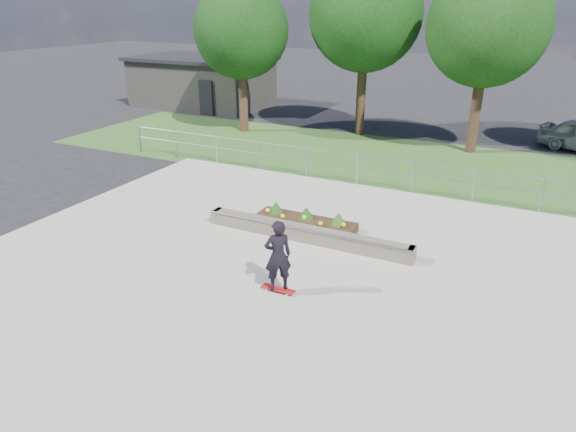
% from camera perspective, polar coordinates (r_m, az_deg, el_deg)
% --- Properties ---
extents(ground, '(120.00, 120.00, 0.00)m').
position_cam_1_polar(ground, '(12.47, -3.91, -6.91)').
color(ground, black).
rests_on(ground, ground).
extents(grass_verge, '(30.00, 8.00, 0.02)m').
position_cam_1_polar(grass_verge, '(21.94, 10.66, 6.07)').
color(grass_verge, '#2C4E1F').
rests_on(grass_verge, ground).
extents(concrete_slab, '(15.00, 15.00, 0.06)m').
position_cam_1_polar(concrete_slab, '(12.46, -3.91, -6.79)').
color(concrete_slab, '#9A9789').
rests_on(concrete_slab, ground).
extents(fence, '(20.06, 0.06, 1.20)m').
position_cam_1_polar(fence, '(18.51, 7.74, 5.60)').
color(fence, gray).
rests_on(fence, ground).
extents(building, '(8.40, 5.40, 3.00)m').
position_cam_1_polar(building, '(33.91, -9.48, 14.56)').
color(building, '#292724').
rests_on(building, ground).
extents(tree_far_left, '(4.55, 4.55, 7.15)m').
position_cam_1_polar(tree_far_left, '(26.14, -5.24, 19.79)').
color(tree_far_left, '#362015').
rests_on(tree_far_left, ground).
extents(tree_mid_left, '(5.25, 5.25, 8.25)m').
position_cam_1_polar(tree_mid_left, '(25.62, 8.60, 21.27)').
color(tree_mid_left, black).
rests_on(tree_mid_left, ground).
extents(tree_mid_right, '(4.90, 4.90, 7.70)m').
position_cam_1_polar(tree_mid_right, '(23.48, 21.28, 19.04)').
color(tree_mid_right, '#321E14').
rests_on(tree_mid_right, ground).
extents(grind_ledge, '(6.00, 0.44, 0.43)m').
position_cam_1_polar(grind_ledge, '(14.10, 2.00, -1.98)').
color(grind_ledge, brown).
rests_on(grind_ledge, concrete_slab).
extents(planter_bed, '(3.00, 1.20, 0.61)m').
position_cam_1_polar(planter_bed, '(14.84, 1.72, -0.75)').
color(planter_bed, black).
rests_on(planter_bed, concrete_slab).
extents(skateboarder, '(0.80, 0.70, 1.76)m').
position_cam_1_polar(skateboarder, '(11.35, -1.14, -4.45)').
color(skateboarder, silver).
rests_on(skateboarder, concrete_slab).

